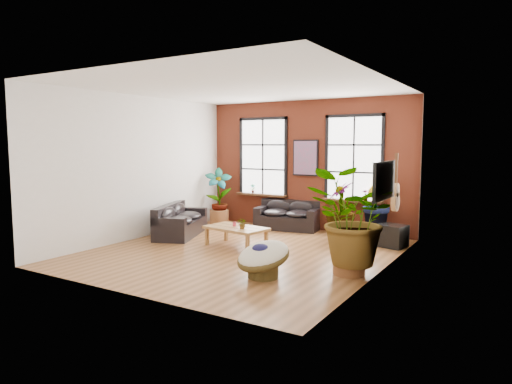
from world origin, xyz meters
TOP-DOWN VIEW (x-y plane):
  - room at (0.00, 0.15)m, footprint 6.04×6.54m
  - sofa_back at (-0.38, 2.93)m, footprint 1.82×1.10m
  - sofa_left at (-2.36, 0.71)m, footprint 1.52×2.16m
  - coffee_table at (-0.40, 0.39)m, footprint 1.50×1.00m
  - papasan_chair at (1.36, -1.39)m, footprint 1.20×1.20m
  - poster at (0.00, 3.18)m, footprint 0.74×0.06m
  - tv_wall_unit at (2.93, 0.60)m, footprint 0.13×1.86m
  - media_box at (2.63, 2.18)m, footprint 0.71×0.63m
  - pot_back_left at (-2.49, 2.62)m, footprint 0.62×0.62m
  - pot_back_right at (2.06, 2.90)m, footprint 0.56×0.56m
  - pot_right_wall at (2.57, -0.41)m, footprint 0.66×0.66m
  - pot_mid at (1.39, 2.34)m, footprint 0.48×0.48m
  - floor_plant_back_left at (-2.51, 2.63)m, footprint 0.94×0.89m
  - floor_plant_back_right at (2.06, 2.87)m, footprint 0.93×1.01m
  - floor_plant_right_wall at (2.56, -0.44)m, footprint 1.94×1.83m
  - floor_plant_mid at (1.36, 2.31)m, footprint 0.98×0.98m
  - table_plant at (-0.15, 0.27)m, footprint 0.26×0.24m
  - sill_plant_left at (-1.65, 3.13)m, footprint 0.17×0.17m
  - sill_plant_right at (1.70, 3.13)m, footprint 0.19×0.19m

SIDE VIEW (x-z plane):
  - pot_mid at x=1.39m, z-range 0.00..0.32m
  - pot_back_right at x=2.06m, z-range 0.00..0.36m
  - pot_back_left at x=-2.49m, z-range 0.00..0.40m
  - pot_right_wall at x=2.57m, z-range 0.00..0.42m
  - media_box at x=2.63m, z-range 0.00..0.51m
  - sofa_back at x=-0.38m, z-range -0.04..0.74m
  - sofa_left at x=-2.36m, z-range -0.04..0.75m
  - papasan_chair at x=1.36m, z-range 0.01..0.71m
  - coffee_table at x=-0.40m, z-range 0.13..0.67m
  - table_plant at x=-0.15m, z-range 0.45..0.69m
  - floor_plant_mid at x=1.36m, z-range 0.14..1.41m
  - floor_plant_back_left at x=-2.51m, z-range 0.15..1.63m
  - floor_plant_back_right at x=2.06m, z-range 0.15..1.63m
  - floor_plant_right_wall at x=2.56m, z-range 0.16..1.88m
  - sill_plant_left at x=-1.65m, z-range 0.90..1.17m
  - sill_plant_right at x=1.70m, z-range 0.90..1.17m
  - tv_wall_unit at x=2.93m, z-range 0.94..2.14m
  - room at x=0.00m, z-range -0.02..3.52m
  - poster at x=0.00m, z-range 1.46..2.44m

